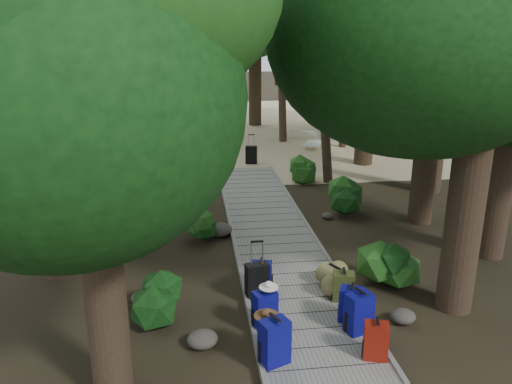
{
  "coord_description": "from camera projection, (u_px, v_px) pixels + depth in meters",
  "views": [
    {
      "loc": [
        -1.82,
        -10.41,
        4.67
      ],
      "look_at": [
        -0.33,
        1.23,
        1.0
      ],
      "focal_mm": 35.0,
      "sensor_mm": 36.0,
      "label": 1
    }
  ],
  "objects": [
    {
      "name": "ground",
      "position": [
        277.0,
        249.0,
        11.47
      ],
      "size": [
        120.0,
        120.0,
        0.0
      ],
      "primitive_type": "plane",
      "color": "#2C2316",
      "rests_on": "ground"
    },
    {
      "name": "sand_beach",
      "position": [
        227.0,
        128.0,
        26.61
      ],
      "size": [
        40.0,
        22.0,
        0.02
      ],
      "primitive_type": "cube",
      "color": "#C7AE86",
      "rests_on": "ground"
    },
    {
      "name": "boardwalk",
      "position": [
        270.0,
        230.0,
        12.4
      ],
      "size": [
        2.0,
        12.0,
        0.12
      ],
      "primitive_type": "cube",
      "color": "gray",
      "rests_on": "ground"
    },
    {
      "name": "backpack_left_a",
      "position": [
        274.0,
        340.0,
        7.17
      ],
      "size": [
        0.49,
        0.42,
        0.76
      ],
      "primitive_type": null,
      "rotation": [
        0.0,
        0.0,
        0.41
      ],
      "color": "#09057F",
      "rests_on": "boardwalk"
    },
    {
      "name": "backpack_left_b",
      "position": [
        271.0,
        334.0,
        7.43
      ],
      "size": [
        0.4,
        0.34,
        0.61
      ],
      "primitive_type": null,
      "rotation": [
        0.0,
        0.0,
        -0.37
      ],
      "color": "black",
      "rests_on": "boardwalk"
    },
    {
      "name": "backpack_left_c",
      "position": [
        265.0,
        307.0,
        8.1
      ],
      "size": [
        0.44,
        0.37,
        0.69
      ],
      "primitive_type": null,
      "rotation": [
        0.0,
        0.0,
        0.33
      ],
      "color": "#09057F",
      "rests_on": "boardwalk"
    },
    {
      "name": "backpack_left_d",
      "position": [
        261.0,
        274.0,
        9.32
      ],
      "size": [
        0.44,
        0.36,
        0.6
      ],
      "primitive_type": null,
      "rotation": [
        0.0,
        0.0,
        -0.22
      ],
      "color": "#09057F",
      "rests_on": "boardwalk"
    },
    {
      "name": "backpack_right_a",
      "position": [
        376.0,
        339.0,
        7.3
      ],
      "size": [
        0.41,
        0.34,
        0.63
      ],
      "primitive_type": null,
      "rotation": [
        0.0,
        0.0,
        -0.3
      ],
      "color": "maroon",
      "rests_on": "boardwalk"
    },
    {
      "name": "backpack_right_b",
      "position": [
        359.0,
        311.0,
        7.95
      ],
      "size": [
        0.48,
        0.4,
        0.73
      ],
      "primitive_type": null,
      "rotation": [
        0.0,
        0.0,
        0.33
      ],
      "color": "#09057F",
      "rests_on": "boardwalk"
    },
    {
      "name": "backpack_right_c",
      "position": [
        351.0,
        303.0,
        8.26
      ],
      "size": [
        0.46,
        0.41,
        0.65
      ],
      "primitive_type": null,
      "rotation": [
        0.0,
        0.0,
        -0.45
      ],
      "color": "#09057F",
      "rests_on": "boardwalk"
    },
    {
      "name": "backpack_right_d",
      "position": [
        343.0,
        285.0,
        8.94
      ],
      "size": [
        0.43,
        0.35,
        0.58
      ],
      "primitive_type": null,
      "rotation": [
        0.0,
        0.0,
        -0.23
      ],
      "color": "#3A441D",
      "rests_on": "boardwalk"
    },
    {
      "name": "duffel_right_khaki",
      "position": [
        335.0,
        278.0,
        9.37
      ],
      "size": [
        0.66,
        0.75,
        0.42
      ],
      "primitive_type": null,
      "rotation": [
        0.0,
        0.0,
        0.47
      ],
      "color": "olive",
      "rests_on": "boardwalk"
    },
    {
      "name": "suitcase_on_boardwalk",
      "position": [
        257.0,
        280.0,
        9.06
      ],
      "size": [
        0.45,
        0.31,
        0.64
      ],
      "primitive_type": null,
      "rotation": [
        0.0,
        0.0,
        0.21
      ],
      "color": "black",
      "rests_on": "boardwalk"
    },
    {
      "name": "lone_suitcase_on_sand",
      "position": [
        251.0,
        155.0,
        18.97
      ],
      "size": [
        0.47,
        0.33,
        0.67
      ],
      "primitive_type": null,
      "rotation": [
        0.0,
        0.0,
        -0.21
      ],
      "color": "black",
      "rests_on": "sand_beach"
    },
    {
      "name": "hat_brown",
      "position": [
        267.0,
        313.0,
        7.33
      ],
      "size": [
        0.39,
        0.39,
        0.12
      ],
      "primitive_type": null,
      "color": "#51351E",
      "rests_on": "backpack_left_b"
    },
    {
      "name": "hat_white",
      "position": [
        269.0,
        284.0,
        8.01
      ],
      "size": [
        0.32,
        0.32,
        0.11
      ],
      "primitive_type": null,
      "color": "silver",
      "rests_on": "backpack_left_c"
    },
    {
      "name": "kayak",
      "position": [
        142.0,
        154.0,
        19.88
      ],
      "size": [
        1.59,
        3.09,
        0.3
      ],
      "primitive_type": "ellipsoid",
      "rotation": [
        0.0,
        0.0,
        -0.32
      ],
      "color": "red",
      "rests_on": "sand_beach"
    },
    {
      "name": "sun_lounger",
      "position": [
        313.0,
        140.0,
        21.68
      ],
      "size": [
        1.4,
        2.06,
        0.64
      ],
      "primitive_type": null,
      "rotation": [
        0.0,
        0.0,
        -0.43
      ],
      "color": "silver",
      "rests_on": "sand_beach"
    },
    {
      "name": "tree_right_a",
      "position": [
        486.0,
        54.0,
        7.68
      ],
      "size": [
        5.3,
        5.3,
        8.83
      ],
      "primitive_type": null,
      "color": "black",
      "rests_on": "ground"
    },
    {
      "name": "tree_right_c",
      "position": [
        437.0,
        53.0,
        11.85
      ],
      "size": [
        4.97,
        4.97,
        8.59
      ],
      "primitive_type": null,
      "color": "black",
      "rests_on": "ground"
    },
    {
      "name": "tree_right_d",
      "position": [
        447.0,
        19.0,
        14.22
      ],
      "size": [
        5.6,
        5.6,
        10.27
      ],
      "primitive_type": null,
      "color": "black",
      "rests_on": "ground"
    },
    {
      "name": "tree_right_e",
      "position": [
        372.0,
        27.0,
        17.57
      ],
      "size": [
        5.54,
        5.54,
        9.98
      ],
      "primitive_type": null,
      "color": "black",
      "rests_on": "ground"
    },
    {
      "name": "tree_right_f",
      "position": [
        399.0,
        32.0,
        20.49
      ],
      "size": [
        5.41,
        5.41,
        9.67
      ],
      "primitive_type": null,
      "color": "black",
      "rests_on": "ground"
    },
    {
      "name": "tree_left_a",
      "position": [
        87.0,
        116.0,
        5.69
      ],
      "size": [
        4.56,
        4.56,
        7.6
      ],
      "primitive_type": null,
      "color": "black",
      "rests_on": "ground"
    },
    {
      "name": "tree_left_b",
      "position": [
        35.0,
        70.0,
        9.0
      ],
      "size": [
        4.55,
        4.55,
        8.19
      ],
      "primitive_type": null,
      "color": "black",
      "rests_on": "ground"
    },
    {
      "name": "tree_left_c",
      "position": [
        102.0,
        79.0,
        13.35
      ],
      "size": [
        4.11,
        4.11,
        7.15
      ],
      "primitive_type": null,
      "color": "black",
      "rests_on": "ground"
    },
    {
      "name": "tree_back_a",
      "position": [
        189.0,
        29.0,
        23.64
      ],
      "size": [
        5.76,
        5.76,
        9.97
      ],
      "primitive_type": null,
      "color": "black",
      "rests_on": "ground"
    },
    {
      "name": "tree_back_b",
      "position": [
        255.0,
        31.0,
        25.94
      ],
      "size": [
        5.52,
        5.52,
        9.86
      ],
      "primitive_type": null,
      "color": "black",
      "rests_on": "ground"
    },
    {
      "name": "tree_back_c",
      "position": [
        331.0,
        36.0,
        25.83
      ],
      "size": [
        5.2,
        5.2,
        9.35
      ],
      "primitive_type": null,
      "color": "black",
      "rests_on": "ground"
    },
    {
      "name": "tree_back_d",
      "position": [
        119.0,
        50.0,
        23.45
      ],
      "size": [
        4.87,
        4.87,
        8.12
      ],
      "primitive_type": null,
      "color": "black",
      "rests_on": "ground"
    },
    {
      "name": "palm_right_a",
      "position": [
        335.0,
        72.0,
        15.83
      ],
      "size": [
        4.22,
        4.22,
        7.19
      ],
      "primitive_type": null,
      "color": "#16380F",
      "rests_on": "ground"
    },
    {
      "name": "palm_right_b",
      "position": [
        345.0,
        53.0,
        20.99
      ],
      "size": [
        4.15,
        4.15,
        8.02
      ],
      "primitive_type": null,
      "color": "#16380F",
      "rests_on": "ground"
    },
    {
      "name": "palm_right_c",
      "position": [
        289.0,
        56.0,
        22.26
      ],
      "size": [
        4.81,
        4.81,
        7.65
      ],
      "primitive_type": null,
      "color": "#16380F",
      "rests_on": "ground"
    },
    {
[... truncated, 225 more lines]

